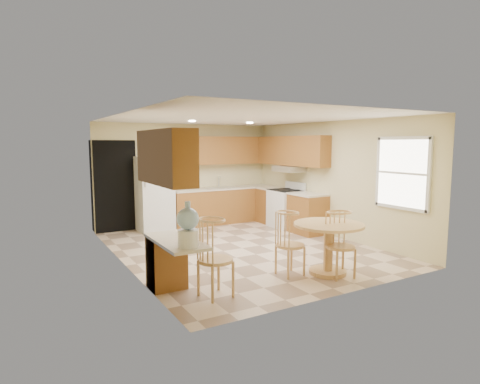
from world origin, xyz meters
TOP-DOWN VIEW (x-y plane):
  - floor at (0.00, 0.00)m, footprint 5.50×5.50m
  - ceiling at (0.00, 0.00)m, footprint 4.50×5.50m
  - wall_back at (0.00, 2.75)m, footprint 4.50×0.02m
  - wall_front at (0.00, -2.75)m, footprint 4.50×0.02m
  - wall_left at (-2.25, 0.00)m, footprint 0.02×5.50m
  - wall_right at (2.25, 0.00)m, footprint 0.02×5.50m
  - doorway at (-1.75, 2.73)m, footprint 0.90×0.02m
  - base_cab_back at (0.88, 2.45)m, footprint 2.75×0.60m
  - counter_back at (0.88, 2.45)m, footprint 2.75×0.63m
  - base_cab_right_a at (1.95, 1.85)m, footprint 0.60×0.59m
  - counter_right_a at (1.95, 1.85)m, footprint 0.63×0.59m
  - base_cab_right_b at (1.95, 0.40)m, footprint 0.60×0.80m
  - counter_right_b at (1.95, 0.40)m, footprint 0.63×0.80m
  - upper_cab_back at (0.88, 2.58)m, footprint 2.75×0.33m
  - upper_cab_right at (2.08, 1.21)m, footprint 0.33×2.42m
  - upper_cab_left at (-2.08, -1.60)m, footprint 0.33×1.40m
  - sink at (0.85, 2.45)m, footprint 0.78×0.44m
  - range_hood at (2.00, 1.18)m, footprint 0.50×0.76m
  - desk_pedestal at (-2.00, -1.32)m, footprint 0.48×0.42m
  - desk_top at (-2.00, -1.70)m, footprint 0.50×1.20m
  - window at (2.23, -1.85)m, footprint 0.06×1.12m
  - can_light_a at (-0.50, 1.20)m, footprint 0.14×0.14m
  - can_light_b at (0.90, 1.20)m, footprint 0.14×0.14m
  - refrigerator at (-0.95, 2.40)m, footprint 0.76×0.74m
  - stove at (1.92, 1.18)m, footprint 0.65×0.76m
  - dining_table at (0.39, -1.99)m, footprint 1.08×1.08m
  - chair_table_a at (-0.16, -1.83)m, footprint 0.43×0.56m
  - chair_table_b at (0.44, -2.29)m, footprint 0.44×0.45m
  - chair_desk at (-1.55, -2.06)m, footprint 0.46×0.60m
  - water_crock at (-2.00, -2.12)m, footprint 0.27×0.27m

SIDE VIEW (x-z plane):
  - floor at x=0.00m, z-range 0.00..0.00m
  - desk_pedestal at x=-2.00m, z-range 0.00..0.72m
  - base_cab_back at x=0.88m, z-range 0.00..0.87m
  - base_cab_right_a at x=1.95m, z-range 0.00..0.87m
  - base_cab_right_b at x=1.95m, z-range 0.00..0.87m
  - stove at x=1.92m, z-range -0.08..1.01m
  - dining_table at x=0.39m, z-range 0.12..0.92m
  - chair_table_a at x=-0.16m, z-range 0.11..1.09m
  - chair_table_b at x=0.44m, z-range 0.11..1.10m
  - chair_desk at x=-1.55m, z-range 0.11..1.16m
  - desk_top at x=-2.00m, z-range 0.73..0.77m
  - refrigerator at x=-0.95m, z-range 0.00..1.73m
  - counter_back at x=0.88m, z-range 0.87..0.91m
  - counter_right_a at x=1.95m, z-range 0.87..0.91m
  - counter_right_b at x=1.95m, z-range 0.87..0.91m
  - sink at x=0.85m, z-range 0.91..0.92m
  - water_crock at x=-2.00m, z-range 0.74..1.31m
  - doorway at x=-1.75m, z-range 0.00..2.10m
  - wall_back at x=0.00m, z-range 0.00..2.50m
  - wall_front at x=0.00m, z-range 0.00..2.50m
  - wall_left at x=-2.25m, z-range 0.00..2.50m
  - wall_right at x=2.25m, z-range 0.00..2.50m
  - range_hood at x=2.00m, z-range 1.35..1.49m
  - window at x=2.23m, z-range 0.85..2.15m
  - upper_cab_back at x=0.88m, z-range 1.50..2.20m
  - upper_cab_right at x=2.08m, z-range 1.50..2.20m
  - upper_cab_left at x=-2.08m, z-range 1.50..2.20m
  - can_light_a at x=-0.50m, z-range 2.48..2.49m
  - can_light_b at x=0.90m, z-range 2.48..2.49m
  - ceiling at x=0.00m, z-range 2.49..2.51m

